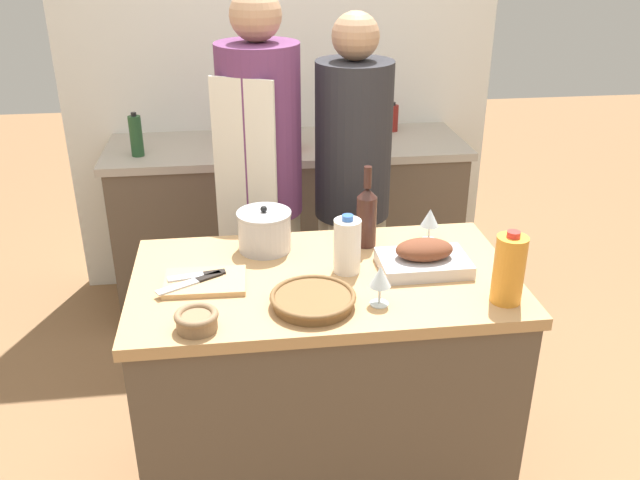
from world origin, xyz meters
The scene contains 21 objects.
kitchen_island centered at (0.00, 0.00, 0.46)m, with size 1.28×0.72×0.92m.
back_counter centered at (0.00, 1.45, 0.47)m, with size 1.87×0.60×0.93m.
back_wall centered at (0.00, 1.80, 1.27)m, with size 2.37×0.10×2.55m.
roasting_pan centered at (0.34, 0.00, 0.96)m, with size 0.30×0.20×0.11m.
wicker_basket centered at (-0.06, -0.19, 0.94)m, with size 0.27×0.27×0.04m.
cutting_board centered at (-0.39, -0.01, 0.93)m, with size 0.27×0.19×0.02m.
stock_pot centered at (-0.18, 0.23, 0.99)m, with size 0.19×0.19×0.17m.
mixing_bowl centered at (-0.41, -0.28, 0.95)m, with size 0.13×0.13×0.06m.
juice_jug centered at (0.54, -0.24, 1.03)m, with size 0.10×0.10×0.24m.
milk_jug centered at (0.08, 0.02, 1.01)m, with size 0.09×0.09×0.20m.
wine_bottle_green centered at (0.18, 0.21, 1.04)m, with size 0.07×0.07×0.30m.
wine_glass_left centered at (0.42, 0.22, 1.01)m, with size 0.07×0.07×0.13m.
wine_glass_right centered at (0.14, -0.21, 1.01)m, with size 0.07×0.07×0.13m.
knife_chef centered at (-0.43, -0.03, 0.94)m, with size 0.21×0.14×0.01m.
knife_paring centered at (-0.41, 0.01, 0.94)m, with size 0.19×0.06×0.01m.
stand_mixer centered at (-0.03, 1.34, 1.08)m, with size 0.18×0.14×0.35m.
condiment_bottle_tall centered at (0.60, 1.61, 1.01)m, with size 0.06×0.06×0.16m.
condiment_bottle_short centered at (-0.75, 1.34, 1.04)m, with size 0.06×0.06×0.22m.
condiment_bottle_extra centered at (-0.32, 1.53, 1.01)m, with size 0.05×0.05×0.16m.
person_cook_aproned centered at (-0.17, 0.76, 0.98)m, with size 0.37×0.38×1.76m.
person_cook_guest centered at (0.23, 0.78, 0.93)m, with size 0.33×0.33×1.67m.
Camera 1 is at (-0.27, -1.97, 1.99)m, focal length 38.00 mm.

